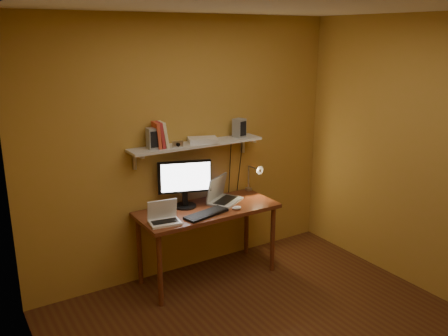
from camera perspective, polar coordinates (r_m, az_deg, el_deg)
room at (r=3.51m, az=7.87°, el=-2.80°), size 3.44×3.24×2.64m
desk at (r=4.73m, az=-1.99°, el=-5.81°), size 1.40×0.60×0.75m
wall_shelf at (r=4.69m, az=-3.26°, el=2.85°), size 1.40×0.25×0.21m
monitor at (r=4.67m, az=-4.75°, el=-1.61°), size 0.51×0.28×0.47m
laptop at (r=4.86m, az=-0.32°, el=-3.25°), size 0.43×0.40×0.26m
netbook at (r=4.37m, az=-7.28°, el=-5.80°), size 0.30×0.24×0.21m
keyboard at (r=4.52m, az=-2.15°, el=-5.54°), size 0.48×0.25×0.02m
mouse at (r=4.66m, az=1.55°, el=-4.81°), size 0.11×0.09×0.03m
desk_lamp at (r=5.08m, az=3.72°, el=-0.81°), size 0.09×0.23×0.38m
speaker_left at (r=4.47m, az=-8.52°, el=3.55°), size 0.12×0.12×0.19m
speaker_right at (r=4.93m, az=1.85°, el=4.85°), size 0.13×0.13×0.19m
books at (r=4.50m, az=-7.71°, el=3.98°), size 0.14×0.17×0.25m
shelf_camera at (r=4.51m, az=-5.59°, el=2.88°), size 0.11×0.06×0.06m
router at (r=4.70m, az=-2.58°, el=3.39°), size 0.33×0.27×0.05m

